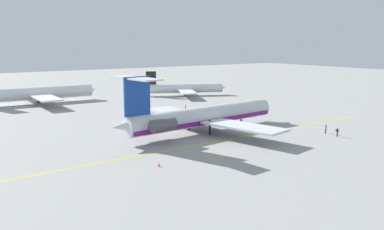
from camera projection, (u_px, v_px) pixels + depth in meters
The scene contains 10 objects.
ground at pixel (260, 143), 71.17m from camera, with size 397.48×397.48×0.00m, color gray.
main_jetliner at pixel (199, 116), 79.07m from camera, with size 39.46×34.89×11.49m.
airliner_far_left at pixel (41, 93), 117.56m from camera, with size 32.35×31.86×9.71m.
airliner_mid_left at pixel (186, 88), 134.59m from camera, with size 25.06×25.29×7.90m.
ground_crew_near_nose at pixel (337, 131), 75.89m from camera, with size 0.27×0.43×1.71m.
ground_crew_near_tail at pixel (186, 107), 103.54m from camera, with size 0.35×0.31×1.70m.
ground_crew_portside at pixel (326, 128), 78.46m from camera, with size 0.28×0.44×1.75m.
safety_cone_nose at pixel (336, 130), 80.97m from camera, with size 0.40×0.40×0.55m, color #EA590F.
safety_cone_wingtip at pixel (159, 165), 57.87m from camera, with size 0.40×0.40×0.55m, color #EA590F.
taxiway_centreline at pixel (229, 139), 74.06m from camera, with size 82.57×0.36×0.01m, color gold.
Camera 1 is at (-48.75, -50.56, 17.14)m, focal length 38.88 mm.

